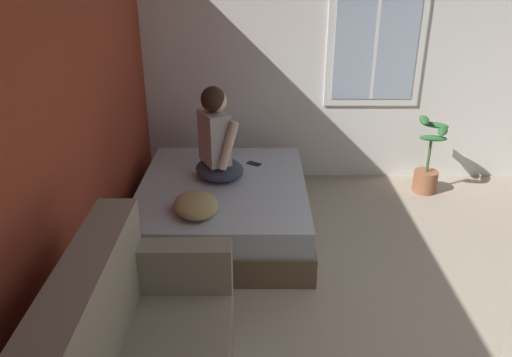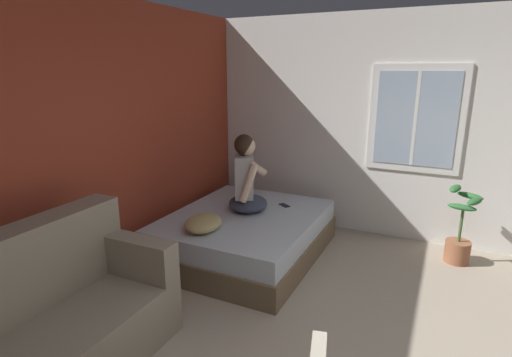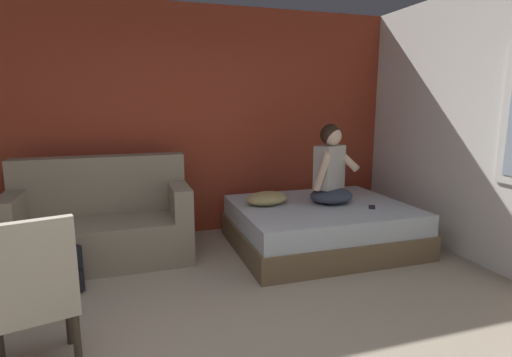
{
  "view_description": "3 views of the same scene",
  "coord_description": "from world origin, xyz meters",
  "px_view_note": "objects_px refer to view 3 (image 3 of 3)",
  "views": [
    {
      "loc": [
        -2.38,
        1.65,
        2.41
      ],
      "look_at": [
        1.03,
        1.67,
        0.87
      ],
      "focal_mm": 35.0,
      "sensor_mm": 36.0,
      "label": 1
    },
    {
      "loc": [
        -1.92,
        0.04,
        2.04
      ],
      "look_at": [
        1.17,
        1.54,
        1.1
      ],
      "focal_mm": 28.0,
      "sensor_mm": 36.0,
      "label": 2
    },
    {
      "loc": [
        -0.18,
        -1.88,
        1.58
      ],
      "look_at": [
        1.06,
        2.03,
        0.8
      ],
      "focal_mm": 28.0,
      "sensor_mm": 36.0,
      "label": 3
    }
  ],
  "objects_px": {
    "backpack": "(62,273)",
    "cell_phone": "(372,207)",
    "couch": "(103,222)",
    "side_chair": "(32,292)",
    "throw_pillow": "(267,198)",
    "person_seated": "(331,171)",
    "bed": "(320,225)"
  },
  "relations": [
    {
      "from": "person_seated",
      "to": "cell_phone",
      "type": "relative_size",
      "value": 6.08
    },
    {
      "from": "backpack",
      "to": "cell_phone",
      "type": "distance_m",
      "value": 3.05
    },
    {
      "from": "backpack",
      "to": "throw_pillow",
      "type": "height_order",
      "value": "throw_pillow"
    },
    {
      "from": "throw_pillow",
      "to": "cell_phone",
      "type": "relative_size",
      "value": 3.33
    },
    {
      "from": "side_chair",
      "to": "cell_phone",
      "type": "xyz_separation_m",
      "value": [
        3.01,
        1.2,
        -0.05
      ]
    },
    {
      "from": "throw_pillow",
      "to": "backpack",
      "type": "bearing_deg",
      "value": -163.94
    },
    {
      "from": "bed",
      "to": "couch",
      "type": "distance_m",
      "value": 2.31
    },
    {
      "from": "backpack",
      "to": "cell_phone",
      "type": "relative_size",
      "value": 3.18
    },
    {
      "from": "side_chair",
      "to": "cell_phone",
      "type": "distance_m",
      "value": 3.24
    },
    {
      "from": "couch",
      "to": "backpack",
      "type": "bearing_deg",
      "value": -112.76
    },
    {
      "from": "cell_phone",
      "to": "bed",
      "type": "bearing_deg",
      "value": 1.55
    },
    {
      "from": "backpack",
      "to": "bed",
      "type": "bearing_deg",
      "value": 8.81
    },
    {
      "from": "bed",
      "to": "person_seated",
      "type": "relative_size",
      "value": 2.17
    },
    {
      "from": "throw_pillow",
      "to": "cell_phone",
      "type": "bearing_deg",
      "value": -24.14
    },
    {
      "from": "cell_phone",
      "to": "couch",
      "type": "bearing_deg",
      "value": 20.97
    },
    {
      "from": "couch",
      "to": "cell_phone",
      "type": "height_order",
      "value": "couch"
    },
    {
      "from": "backpack",
      "to": "cell_phone",
      "type": "xyz_separation_m",
      "value": [
        3.04,
        0.11,
        0.29
      ]
    },
    {
      "from": "backpack",
      "to": "person_seated",
      "type": "bearing_deg",
      "value": 9.5
    },
    {
      "from": "person_seated",
      "to": "cell_phone",
      "type": "height_order",
      "value": "person_seated"
    },
    {
      "from": "throw_pillow",
      "to": "bed",
      "type": "bearing_deg",
      "value": -17.34
    },
    {
      "from": "couch",
      "to": "side_chair",
      "type": "bearing_deg",
      "value": -98.54
    },
    {
      "from": "side_chair",
      "to": "backpack",
      "type": "distance_m",
      "value": 1.13
    },
    {
      "from": "person_seated",
      "to": "bed",
      "type": "bearing_deg",
      "value": -158.34
    },
    {
      "from": "bed",
      "to": "couch",
      "type": "xyz_separation_m",
      "value": [
        -2.28,
        0.31,
        0.16
      ]
    },
    {
      "from": "couch",
      "to": "cell_phone",
      "type": "distance_m",
      "value": 2.81
    },
    {
      "from": "couch",
      "to": "backpack",
      "type": "xyz_separation_m",
      "value": [
        -0.3,
        -0.71,
        -0.2
      ]
    },
    {
      "from": "bed",
      "to": "couch",
      "type": "relative_size",
      "value": 1.11
    },
    {
      "from": "cell_phone",
      "to": "throw_pillow",
      "type": "bearing_deg",
      "value": 9.04
    },
    {
      "from": "person_seated",
      "to": "cell_phone",
      "type": "distance_m",
      "value": 0.59
    },
    {
      "from": "couch",
      "to": "throw_pillow",
      "type": "relative_size",
      "value": 3.56
    },
    {
      "from": "couch",
      "to": "cell_phone",
      "type": "relative_size",
      "value": 11.87
    },
    {
      "from": "backpack",
      "to": "throw_pillow",
      "type": "relative_size",
      "value": 0.95
    }
  ]
}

